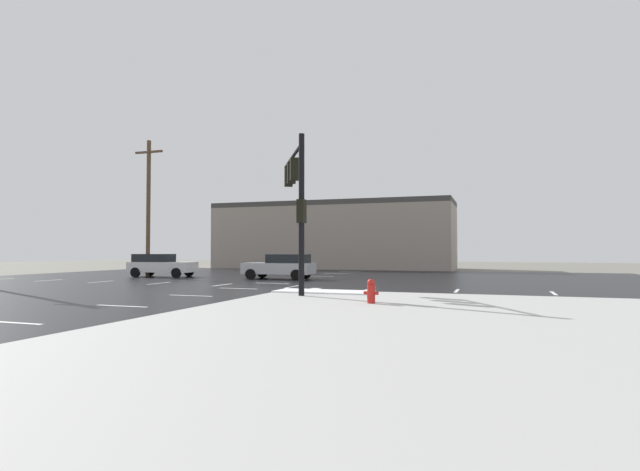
{
  "coord_description": "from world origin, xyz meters",
  "views": [
    {
      "loc": [
        11.56,
        -23.56,
        1.86
      ],
      "look_at": [
        1.68,
        5.18,
        2.75
      ],
      "focal_mm": 28.25,
      "sensor_mm": 36.0,
      "label": 1
    }
  ],
  "objects_px": {
    "fire_hydrant": "(371,291)",
    "utility_pole_far": "(148,205)",
    "sedan_white": "(160,265)",
    "traffic_signal_mast": "(296,189)",
    "sedan_silver": "(281,266)"
  },
  "relations": [
    {
      "from": "fire_hydrant",
      "to": "utility_pole_far",
      "type": "height_order",
      "value": "utility_pole_far"
    },
    {
      "from": "fire_hydrant",
      "to": "utility_pole_far",
      "type": "distance_m",
      "value": 23.37
    },
    {
      "from": "sedan_white",
      "to": "traffic_signal_mast",
      "type": "bearing_deg",
      "value": -42.2
    },
    {
      "from": "traffic_signal_mast",
      "to": "sedan_white",
      "type": "relative_size",
      "value": 1.32
    },
    {
      "from": "sedan_white",
      "to": "utility_pole_far",
      "type": "xyz_separation_m",
      "value": [
        -0.78,
        -0.35,
        4.11
      ]
    },
    {
      "from": "traffic_signal_mast",
      "to": "utility_pole_far",
      "type": "distance_m",
      "value": 18.02
    },
    {
      "from": "sedan_white",
      "to": "sedan_silver",
      "type": "bearing_deg",
      "value": -5.48
    },
    {
      "from": "sedan_silver",
      "to": "traffic_signal_mast",
      "type": "bearing_deg",
      "value": 114.99
    },
    {
      "from": "sedan_silver",
      "to": "fire_hydrant",
      "type": "bearing_deg",
      "value": 122.28
    },
    {
      "from": "fire_hydrant",
      "to": "sedan_white",
      "type": "relative_size",
      "value": 0.17
    },
    {
      "from": "sedan_silver",
      "to": "utility_pole_far",
      "type": "xyz_separation_m",
      "value": [
        -9.83,
        -0.48,
        4.11
      ]
    },
    {
      "from": "traffic_signal_mast",
      "to": "fire_hydrant",
      "type": "relative_size",
      "value": 7.77
    },
    {
      "from": "sedan_silver",
      "to": "utility_pole_far",
      "type": "relative_size",
      "value": 0.48
    },
    {
      "from": "sedan_silver",
      "to": "sedan_white",
      "type": "bearing_deg",
      "value": -0.6
    },
    {
      "from": "sedan_silver",
      "to": "utility_pole_far",
      "type": "height_order",
      "value": "utility_pole_far"
    }
  ]
}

